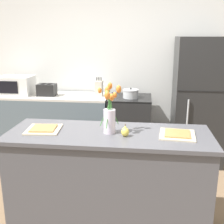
% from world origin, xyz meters
% --- Properties ---
extents(ground_plane, '(10.00, 10.00, 0.00)m').
position_xyz_m(ground_plane, '(0.00, 0.00, 0.00)').
color(ground_plane, brown).
extents(back_wall, '(5.20, 0.08, 2.70)m').
position_xyz_m(back_wall, '(0.00, 2.00, 1.35)').
color(back_wall, silver).
rests_on(back_wall, ground_plane).
extents(kitchen_island, '(1.80, 0.66, 0.94)m').
position_xyz_m(kitchen_island, '(0.00, 0.00, 0.47)').
color(kitchen_island, '#4C4C51').
rests_on(kitchen_island, ground_plane).
extents(back_counter, '(1.68, 0.60, 0.91)m').
position_xyz_m(back_counter, '(-1.06, 1.60, 0.46)').
color(back_counter, slate).
rests_on(back_counter, ground_plane).
extents(stove_range, '(0.60, 0.61, 0.91)m').
position_xyz_m(stove_range, '(0.10, 1.60, 0.46)').
color(stove_range, black).
rests_on(stove_range, ground_plane).
extents(refrigerator, '(0.68, 0.67, 1.75)m').
position_xyz_m(refrigerator, '(1.05, 1.60, 0.87)').
color(refrigerator, black).
rests_on(refrigerator, ground_plane).
extents(flower_vase, '(0.19, 0.18, 0.44)m').
position_xyz_m(flower_vase, '(0.01, -0.00, 1.11)').
color(flower_vase, silver).
rests_on(flower_vase, kitchen_island).
extents(pear_figurine, '(0.07, 0.07, 0.11)m').
position_xyz_m(pear_figurine, '(0.15, -0.07, 0.98)').
color(pear_figurine, '#E5CC4C').
rests_on(pear_figurine, kitchen_island).
extents(plate_setting_left, '(0.32, 0.32, 0.02)m').
position_xyz_m(plate_setting_left, '(-0.59, 0.00, 0.95)').
color(plate_setting_left, beige).
rests_on(plate_setting_left, kitchen_island).
extents(plate_setting_right, '(0.32, 0.32, 0.02)m').
position_xyz_m(plate_setting_right, '(0.59, 0.00, 0.95)').
color(plate_setting_right, beige).
rests_on(plate_setting_right, kitchen_island).
extents(toaster, '(0.28, 0.18, 0.17)m').
position_xyz_m(toaster, '(-1.11, 1.56, 1.00)').
color(toaster, black).
rests_on(toaster, back_counter).
extents(cooking_pot, '(0.22, 0.22, 0.14)m').
position_xyz_m(cooking_pot, '(0.11, 1.54, 0.97)').
color(cooking_pot, '#B2B5B7').
rests_on(cooking_pot, stove_range).
extents(microwave, '(0.48, 0.37, 0.27)m').
position_xyz_m(microwave, '(-1.59, 1.60, 1.05)').
color(microwave, white).
rests_on(microwave, back_counter).
extents(knife_block, '(0.10, 0.14, 0.27)m').
position_xyz_m(knife_block, '(-0.35, 1.62, 1.02)').
color(knife_block, beige).
rests_on(knife_block, back_counter).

